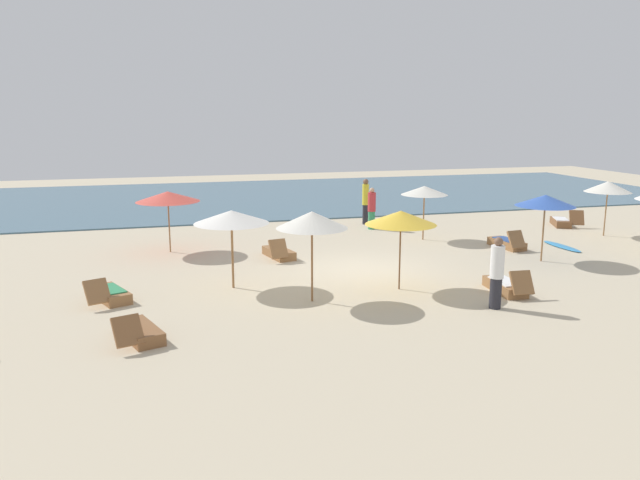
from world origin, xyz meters
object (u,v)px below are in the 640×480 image
(lounger_0, at_px, (139,332))
(umbrella_3, at_px, (231,217))
(lounger_4, at_px, (562,222))
(person_3, at_px, (372,208))
(lounger_2, at_px, (109,294))
(umbrella_2, at_px, (608,187))
(lounger_3, at_px, (279,253))
(lounger_1, at_px, (508,243))
(lounger_5, at_px, (507,286))
(surfboard, at_px, (562,246))
(person_1, at_px, (497,273))
(umbrella_4, at_px, (545,201))
(umbrella_5, at_px, (168,197))
(person_4, at_px, (365,200))
(umbrella_1, at_px, (401,218))
(umbrella_0, at_px, (424,191))
(umbrella_6, at_px, (312,220))

(lounger_0, bearing_deg, umbrella_3, 54.69)
(lounger_4, relative_size, person_3, 1.01)
(lounger_2, xyz_separation_m, person_3, (9.90, 7.59, 0.69))
(umbrella_2, height_order, lounger_3, umbrella_2)
(lounger_1, distance_m, lounger_5, 5.80)
(surfboard, bearing_deg, person_3, 136.69)
(umbrella_3, xyz_separation_m, person_1, (6.03, -3.53, -1.07))
(lounger_0, distance_m, person_3, 14.07)
(umbrella_4, height_order, lounger_2, umbrella_4)
(lounger_0, bearing_deg, person_3, 49.55)
(umbrella_3, distance_m, person_3, 9.88)
(umbrella_5, xyz_separation_m, lounger_5, (8.58, -7.42, -1.76))
(person_4, bearing_deg, umbrella_3, -129.03)
(umbrella_1, height_order, person_3, umbrella_1)
(umbrella_0, xyz_separation_m, lounger_1, (2.30, -2.16, -1.70))
(person_3, bearing_deg, person_1, -93.35)
(umbrella_6, relative_size, person_4, 1.19)
(lounger_0, bearing_deg, umbrella_4, 17.44)
(lounger_2, bearing_deg, umbrella_6, -15.62)
(umbrella_1, distance_m, person_3, 8.93)
(umbrella_3, bearing_deg, lounger_4, 21.40)
(umbrella_1, bearing_deg, surfboard, 24.13)
(umbrella_1, xyz_separation_m, surfboard, (7.70, 3.45, -1.96))
(umbrella_5, xyz_separation_m, lounger_3, (3.46, -1.84, -1.77))
(umbrella_5, distance_m, lounger_4, 16.39)
(umbrella_6, height_order, lounger_4, umbrella_6)
(umbrella_5, height_order, lounger_3, umbrella_5)
(umbrella_4, relative_size, lounger_1, 1.28)
(umbrella_5, bearing_deg, umbrella_3, -73.03)
(person_1, distance_m, person_4, 11.93)
(umbrella_0, height_order, umbrella_3, umbrella_3)
(lounger_2, bearing_deg, person_3, 37.47)
(umbrella_4, height_order, surfboard, umbrella_4)
(umbrella_4, distance_m, lounger_3, 8.79)
(lounger_0, relative_size, person_4, 0.90)
(umbrella_2, xyz_separation_m, lounger_2, (-18.22, -3.87, -1.75))
(umbrella_3, relative_size, umbrella_4, 1.00)
(lounger_2, height_order, person_3, person_3)
(umbrella_0, xyz_separation_m, umbrella_6, (-6.03, -6.46, 0.25))
(lounger_3, relative_size, lounger_5, 1.02)
(lounger_2, height_order, person_1, person_1)
(lounger_5, bearing_deg, umbrella_4, 43.31)
(lounger_2, relative_size, person_4, 0.90)
(surfboard, bearing_deg, person_1, -136.99)
(umbrella_4, relative_size, surfboard, 1.09)
(umbrella_3, xyz_separation_m, surfboard, (12.08, 2.11, -1.95))
(umbrella_0, distance_m, lounger_3, 6.31)
(lounger_4, bearing_deg, umbrella_3, -158.60)
(umbrella_2, bearing_deg, umbrella_1, -155.46)
(umbrella_0, height_order, person_3, umbrella_0)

